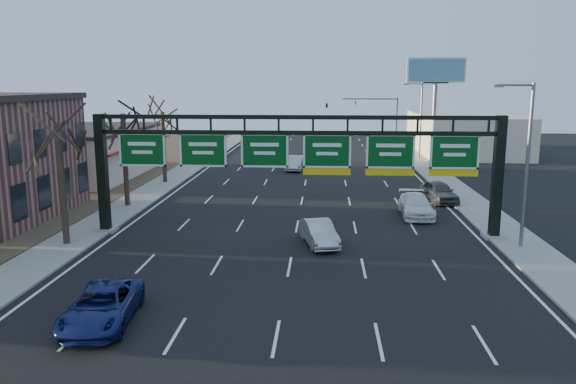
# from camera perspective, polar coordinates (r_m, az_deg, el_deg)

# --- Properties ---
(ground) EXTENTS (160.00, 160.00, 0.00)m
(ground) POSITION_cam_1_polar(r_m,az_deg,el_deg) (26.33, -0.11, -8.97)
(ground) COLOR black
(ground) RESTS_ON ground
(sidewalk_left) EXTENTS (3.00, 120.00, 0.12)m
(sidewalk_left) POSITION_cam_1_polar(r_m,az_deg,el_deg) (47.80, -13.99, -0.09)
(sidewalk_left) COLOR gray
(sidewalk_left) RESTS_ON ground
(sidewalk_right) EXTENTS (3.00, 120.00, 0.12)m
(sidewalk_right) POSITION_cam_1_polar(r_m,az_deg,el_deg) (46.93, 17.34, -0.47)
(sidewalk_right) COLOR gray
(sidewalk_right) RESTS_ON ground
(dirt_strip_left) EXTENTS (21.00, 120.00, 0.06)m
(dirt_strip_left) POSITION_cam_1_polar(r_m,az_deg,el_deg) (52.79, -26.72, 0.05)
(dirt_strip_left) COLOR #473D2B
(dirt_strip_left) RESTS_ON ground
(lane_markings) EXTENTS (21.60, 120.00, 0.01)m
(lane_markings) POSITION_cam_1_polar(r_m,az_deg,el_deg) (45.62, 1.53, -0.35)
(lane_markings) COLOR white
(lane_markings) RESTS_ON ground
(sign_gantry) EXTENTS (24.60, 1.20, 7.20)m
(sign_gantry) POSITION_cam_1_polar(r_m,az_deg,el_deg) (33.02, 1.07, 3.41)
(sign_gantry) COLOR black
(sign_gantry) RESTS_ON ground
(cream_strip) EXTENTS (10.90, 18.40, 4.70)m
(cream_strip) POSITION_cam_1_polar(r_m,az_deg,el_deg) (58.83, -19.56, 3.91)
(cream_strip) COLOR beige
(cream_strip) RESTS_ON ground
(building_right_distant) EXTENTS (12.00, 20.00, 5.00)m
(building_right_distant) POSITION_cam_1_polar(r_m,az_deg,el_deg) (77.19, 17.48, 5.69)
(building_right_distant) COLOR beige
(building_right_distant) RESTS_ON ground
(tree_gantry) EXTENTS (3.60, 3.60, 8.48)m
(tree_gantry) POSITION_cam_1_polar(r_m,az_deg,el_deg) (33.06, -22.40, 6.93)
(tree_gantry) COLOR #30241A
(tree_gantry) RESTS_ON sidewalk_left
(tree_mid) EXTENTS (3.60, 3.60, 9.24)m
(tree_mid) POSITION_cam_1_polar(r_m,az_deg,el_deg) (42.25, -16.54, 9.02)
(tree_mid) COLOR #30241A
(tree_mid) RESTS_ON sidewalk_left
(tree_far) EXTENTS (3.60, 3.60, 8.86)m
(tree_far) POSITION_cam_1_polar(r_m,az_deg,el_deg) (51.76, -12.71, 9.08)
(tree_far) COLOR #30241A
(tree_far) RESTS_ON sidewalk_left
(streetlight_near) EXTENTS (2.15, 0.22, 9.00)m
(streetlight_near) POSITION_cam_1_polar(r_m,az_deg,el_deg) (32.79, 22.96, 3.28)
(streetlight_near) COLOR slate
(streetlight_near) RESTS_ON sidewalk_right
(streetlight_far) EXTENTS (2.15, 0.22, 9.00)m
(streetlight_far) POSITION_cam_1_polar(r_m,az_deg,el_deg) (65.71, 13.24, 7.32)
(streetlight_far) COLOR slate
(streetlight_far) RESTS_ON sidewalk_right
(billboard_right) EXTENTS (7.00, 0.50, 12.00)m
(billboard_right) POSITION_cam_1_polar(r_m,az_deg,el_deg) (70.95, 14.77, 10.72)
(billboard_right) COLOR slate
(billboard_right) RESTS_ON ground
(traffic_signal_mast) EXTENTS (10.16, 0.54, 7.00)m
(traffic_signal_mast) POSITION_cam_1_polar(r_m,az_deg,el_deg) (79.87, 6.62, 8.44)
(traffic_signal_mast) COLOR black
(traffic_signal_mast) RESTS_ON ground
(car_blue_suv) EXTENTS (2.76, 5.20, 1.39)m
(car_blue_suv) POSITION_cam_1_polar(r_m,az_deg,el_deg) (22.82, -18.39, -10.92)
(car_blue_suv) COLOR navy
(car_blue_suv) RESTS_ON ground
(car_silver_sedan) EXTENTS (2.48, 4.41, 1.38)m
(car_silver_sedan) POSITION_cam_1_polar(r_m,az_deg,el_deg) (31.75, 3.16, -4.18)
(car_silver_sedan) COLOR #B1B1B6
(car_silver_sedan) RESTS_ON ground
(car_white_wagon) EXTENTS (2.12, 5.11, 1.48)m
(car_white_wagon) POSITION_cam_1_polar(r_m,az_deg,el_deg) (39.46, 12.87, -1.35)
(car_white_wagon) COLOR white
(car_white_wagon) RESTS_ON ground
(car_grey_far) EXTENTS (2.69, 4.94, 1.59)m
(car_grey_far) POSITION_cam_1_polar(r_m,az_deg,el_deg) (44.54, 15.07, 0.03)
(car_grey_far) COLOR #404345
(car_grey_far) RESTS_ON ground
(car_silver_distant) EXTENTS (1.99, 4.67, 1.50)m
(car_silver_distant) POSITION_cam_1_polar(r_m,az_deg,el_deg) (58.81, 0.75, 2.96)
(car_silver_distant) COLOR #B4B5B9
(car_silver_distant) RESTS_ON ground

